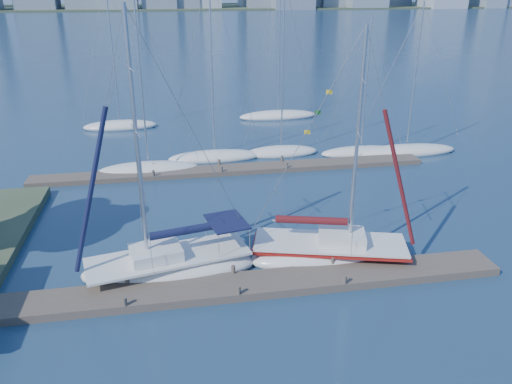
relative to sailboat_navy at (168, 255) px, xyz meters
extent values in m
plane|color=navy|center=(3.06, -2.09, -1.02)|extent=(700.00, 700.00, 0.00)
cube|color=brown|center=(3.06, -2.09, -0.82)|extent=(26.00, 2.00, 0.40)
cube|color=brown|center=(5.06, 13.91, -0.84)|extent=(30.00, 1.80, 0.36)
cube|color=#38472D|center=(3.06, 317.91, -1.02)|extent=(800.00, 100.00, 1.50)
ellipsoid|color=silver|center=(0.00, 0.00, -0.77)|extent=(8.92, 4.49, 1.50)
cube|color=silver|center=(0.00, 0.00, -0.07)|extent=(8.26, 4.14, 0.12)
cube|color=silver|center=(-0.58, -0.12, 0.28)|extent=(2.72, 2.27, 0.55)
cylinder|color=silver|center=(-0.97, -0.21, 5.82)|extent=(0.18, 0.18, 11.68)
cylinder|color=silver|center=(1.00, 0.21, 1.07)|extent=(3.97, 0.93, 0.10)
cylinder|color=#0F1433|center=(1.00, 0.21, 1.17)|extent=(3.72, 1.16, 0.40)
cube|color=#0F1433|center=(3.00, 0.63, 1.27)|extent=(2.25, 2.69, 0.08)
ellipsoid|color=silver|center=(8.28, 0.03, -0.77)|extent=(8.83, 4.88, 1.47)
cube|color=silver|center=(8.28, 0.03, -0.09)|extent=(8.18, 4.50, 0.12)
cube|color=silver|center=(8.85, -0.12, 0.26)|extent=(2.75, 2.35, 0.54)
cylinder|color=silver|center=(9.23, -0.23, 5.34)|extent=(0.18, 0.18, 10.75)
cylinder|color=silver|center=(7.31, 0.30, 1.04)|extent=(3.86, 1.15, 0.10)
cylinder|color=#440E0F|center=(7.31, 0.30, 1.14)|extent=(3.64, 1.35, 0.39)
cube|color=maroon|center=(8.28, 0.03, -0.25)|extent=(8.38, 4.65, 0.10)
ellipsoid|color=silver|center=(-1.33, 14.95, -0.81)|extent=(7.80, 2.91, 1.16)
cylinder|color=silver|center=(-1.33, 14.95, 5.94)|extent=(0.13, 0.13, 11.81)
ellipsoid|color=silver|center=(3.95, 17.04, -0.82)|extent=(7.70, 2.67, 1.12)
cylinder|color=silver|center=(3.95, 17.04, 6.63)|extent=(0.12, 0.12, 13.25)
ellipsoid|color=silver|center=(9.59, 17.34, -0.82)|extent=(6.49, 3.00, 1.09)
cylinder|color=silver|center=(9.59, 17.34, 6.47)|extent=(0.12, 0.12, 13.00)
ellipsoid|color=silver|center=(16.26, 16.29, -0.84)|extent=(7.01, 2.29, 0.99)
cylinder|color=silver|center=(16.26, 16.29, 4.93)|extent=(0.11, 0.11, 10.10)
ellipsoid|color=silver|center=(20.10, 15.75, -0.81)|extent=(9.12, 3.94, 1.15)
cylinder|color=silver|center=(20.10, 15.75, 5.59)|extent=(0.13, 0.13, 11.12)
ellipsoid|color=silver|center=(-4.41, 28.31, -0.81)|extent=(7.58, 4.47, 1.19)
cylinder|color=silver|center=(-4.41, 28.31, 6.56)|extent=(0.13, 0.13, 13.01)
ellipsoid|color=silver|center=(12.00, 29.66, -0.80)|extent=(8.54, 3.00, 1.21)
cylinder|color=silver|center=(12.00, 29.66, 7.02)|extent=(0.13, 0.13, 13.88)
camera|label=1|loc=(0.54, -21.83, 12.29)|focal=35.00mm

